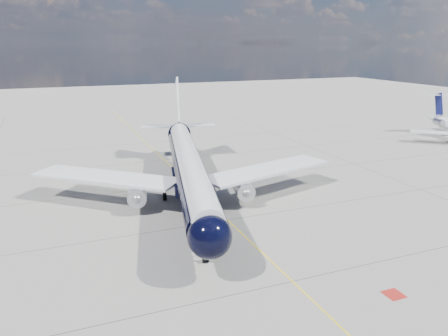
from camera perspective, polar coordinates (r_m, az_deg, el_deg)
The scene contains 4 objects.
ground at distance 70.08m, azimuth -5.78°, elevation -0.89°, with size 320.00×320.00×0.00m, color gray.
taxiway_centerline at distance 65.51m, azimuth -4.54°, elevation -2.06°, with size 0.16×160.00×0.01m, color yellow.
red_marking at distance 40.60m, azimuth 21.29°, elevation -15.14°, with size 1.60×1.60×0.01m, color maroon.
main_airliner at distance 58.37m, azimuth -4.66°, elevation 0.32°, with size 40.60×50.14×14.63m.
Camera 1 is at (-18.46, -34.50, 20.26)m, focal length 35.00 mm.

